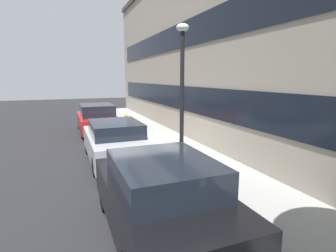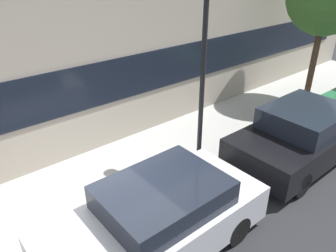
# 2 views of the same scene
# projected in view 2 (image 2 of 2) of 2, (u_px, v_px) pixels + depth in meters

# --- Properties ---
(ground_plane) EXTENTS (56.00, 56.00, 0.00)m
(ground_plane) POSITION_uv_depth(u_px,v_px,m) (108.00, 226.00, 6.33)
(ground_plane) COLOR #232326
(sidewalk_strip) EXTENTS (28.00, 2.52, 0.11)m
(sidewalk_strip) POSITION_uv_depth(u_px,v_px,m) (78.00, 191.00, 7.17)
(sidewalk_strip) COLOR #9E9E99
(sidewalk_strip) RESTS_ON ground_plane
(parked_car_silver) EXTENTS (3.91, 1.75, 1.36)m
(parked_car_silver) POSITION_uv_depth(u_px,v_px,m) (158.00, 219.00, 5.55)
(parked_car_silver) COLOR #B2B5BA
(parked_car_silver) RESTS_ON ground_plane
(parked_car_black) EXTENTS (3.81, 1.82, 1.42)m
(parked_car_black) POSITION_uv_depth(u_px,v_px,m) (300.00, 135.00, 8.07)
(parked_car_black) COLOR black
(parked_car_black) RESTS_ON ground_plane
(lamp_post) EXTENTS (0.32, 0.32, 3.98)m
(lamp_post) POSITION_uv_depth(u_px,v_px,m) (203.00, 64.00, 6.89)
(lamp_post) COLOR black
(lamp_post) RESTS_ON sidewalk_strip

